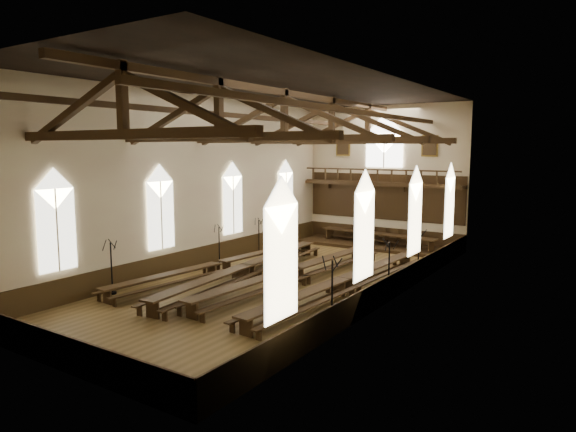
# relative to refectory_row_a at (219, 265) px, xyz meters

# --- Properties ---
(ground) EXTENTS (26.00, 26.00, 0.00)m
(ground) POSITION_rel_refectory_row_a_xyz_m (3.73, 0.86, -0.55)
(ground) COLOR brown
(ground) RESTS_ON ground
(room_walls) EXTENTS (26.00, 26.00, 26.00)m
(room_walls) POSITION_rel_refectory_row_a_xyz_m (3.73, 0.86, 5.91)
(room_walls) COLOR beige
(room_walls) RESTS_ON ground
(wainscot_band) EXTENTS (12.00, 26.00, 1.20)m
(wainscot_band) POSITION_rel_refectory_row_a_xyz_m (3.73, 0.86, 0.05)
(wainscot_band) COLOR #352510
(wainscot_band) RESTS_ON ground
(side_windows) EXTENTS (11.85, 19.80, 4.50)m
(side_windows) POSITION_rel_refectory_row_a_xyz_m (3.73, 0.86, 3.19)
(side_windows) COLOR white
(side_windows) RESTS_ON room_walls
(end_window) EXTENTS (2.80, 0.12, 3.80)m
(end_window) POSITION_rel_refectory_row_a_xyz_m (3.73, 13.75, 6.68)
(end_window) COLOR white
(end_window) RESTS_ON room_walls
(minstrels_gallery) EXTENTS (11.80, 1.24, 3.70)m
(minstrels_gallery) POSITION_rel_refectory_row_a_xyz_m (3.73, 13.52, 3.36)
(minstrels_gallery) COLOR #332010
(minstrels_gallery) RESTS_ON room_walls
(portraits) EXTENTS (7.75, 0.09, 1.45)m
(portraits) POSITION_rel_refectory_row_a_xyz_m (3.73, 13.75, 6.55)
(portraits) COLOR brown
(portraits) RESTS_ON room_walls
(roof_trusses) EXTENTS (11.70, 25.70, 2.80)m
(roof_trusses) POSITION_rel_refectory_row_a_xyz_m (3.73, 0.86, 7.67)
(roof_trusses) COLOR #332010
(roof_trusses) RESTS_ON room_walls
(refectory_row_a) EXTENTS (2.17, 14.51, 0.75)m
(refectory_row_a) POSITION_rel_refectory_row_a_xyz_m (0.00, 0.00, 0.00)
(refectory_row_a) COLOR #332010
(refectory_row_a) RESTS_ON ground
(refectory_row_b) EXTENTS (2.38, 15.20, 0.82)m
(refectory_row_b) POSITION_rel_refectory_row_a_xyz_m (1.81, 0.08, 0.05)
(refectory_row_b) COLOR #332010
(refectory_row_b) RESTS_ON ground
(refectory_row_c) EXTENTS (2.16, 15.18, 0.82)m
(refectory_row_c) POSITION_rel_refectory_row_a_xyz_m (4.42, 0.89, 0.05)
(refectory_row_c) COLOR #332010
(refectory_row_c) RESTS_ON ground
(refectory_row_d) EXTENTS (2.05, 14.85, 0.79)m
(refectory_row_d) POSITION_rel_refectory_row_a_xyz_m (7.43, 0.45, 0.03)
(refectory_row_d) COLOR #332010
(refectory_row_d) RESTS_ON ground
(dais) EXTENTS (11.40, 3.14, 0.21)m
(dais) POSITION_rel_refectory_row_a_xyz_m (3.97, 12.26, -0.44)
(dais) COLOR #352510
(dais) RESTS_ON ground
(high_table) EXTENTS (8.78, 1.83, 0.82)m
(high_table) POSITION_rel_refectory_row_a_xyz_m (3.97, 12.26, 0.36)
(high_table) COLOR #332010
(high_table) RESTS_ON dais
(high_chairs) EXTENTS (5.92, 0.52, 1.08)m
(high_chairs) POSITION_rel_refectory_row_a_xyz_m (3.97, 13.11, 0.25)
(high_chairs) COLOR #332010
(high_chairs) RESTS_ON dais
(candelabrum_left_near) EXTENTS (0.76, 0.80, 2.65)m
(candelabrum_left_near) POSITION_rel_refectory_row_a_xyz_m (-1.82, -5.67, 0.26)
(candelabrum_left_near) COLOR black
(candelabrum_left_near) RESTS_ON ground
(candelabrum_left_mid) EXTENTS (0.65, 0.74, 2.41)m
(candelabrum_left_mid) POSITION_rel_refectory_row_a_xyz_m (-1.82, 2.09, 0.19)
(candelabrum_left_mid) COLOR black
(candelabrum_left_mid) RESTS_ON ground
(candelabrum_left_far) EXTENTS (0.66, 0.72, 2.35)m
(candelabrum_left_far) POSITION_rel_refectory_row_a_xyz_m (-1.82, 6.09, 0.17)
(candelabrum_left_far) COLOR black
(candelabrum_left_far) RESTS_ON ground
(candelabrum_right_near) EXTENTS (0.87, 0.81, 2.87)m
(candelabrum_right_near) POSITION_rel_refectory_row_a_xyz_m (9.28, -4.18, 0.33)
(candelabrum_right_near) COLOR black
(candelabrum_right_near) RESTS_ON ground
(candelabrum_right_mid) EXTENTS (0.81, 0.77, 2.68)m
(candelabrum_right_mid) POSITION_rel_refectory_row_a_xyz_m (9.28, 1.46, 0.27)
(candelabrum_right_mid) COLOR black
(candelabrum_right_mid) RESTS_ON ground
(candelabrum_right_far) EXTENTS (0.80, 0.77, 2.66)m
(candelabrum_right_far) POSITION_rel_refectory_row_a_xyz_m (9.28, 5.60, 0.26)
(candelabrum_right_far) COLOR black
(candelabrum_right_far) RESTS_ON ground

